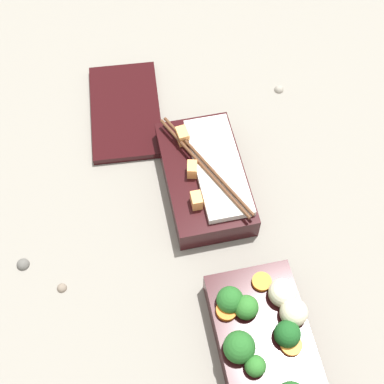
% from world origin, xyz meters
% --- Properties ---
extents(ground_plane, '(3.00, 3.00, 0.00)m').
position_xyz_m(ground_plane, '(0.00, 0.00, 0.00)').
color(ground_plane, gray).
extents(bento_tray_vegetable, '(0.21, 0.12, 0.08)m').
position_xyz_m(bento_tray_vegetable, '(-0.13, -0.00, 0.03)').
color(bento_tray_vegetable, black).
rests_on(bento_tray_vegetable, ground_plane).
extents(bento_tray_rice, '(0.21, 0.12, 0.07)m').
position_xyz_m(bento_tray_rice, '(0.14, 0.02, 0.03)').
color(bento_tray_rice, black).
rests_on(bento_tray_rice, ground_plane).
extents(bento_lid, '(0.22, 0.13, 0.01)m').
position_xyz_m(bento_lid, '(0.32, 0.12, 0.01)').
color(bento_lid, black).
rests_on(bento_lid, ground_plane).
extents(pebble_1, '(0.02, 0.02, 0.02)m').
position_xyz_m(pebble_1, '(0.07, 0.31, 0.00)').
color(pebble_1, '#595651').
rests_on(pebble_1, ground_plane).
extents(pebble_2, '(0.02, 0.02, 0.02)m').
position_xyz_m(pebble_2, '(0.31, -0.15, 0.00)').
color(pebble_2, gray).
rests_on(pebble_2, ground_plane).
extents(pebble_3, '(0.01, 0.01, 0.01)m').
position_xyz_m(pebble_3, '(0.02, 0.26, 0.00)').
color(pebble_3, '#7A6B5B').
rests_on(pebble_3, ground_plane).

